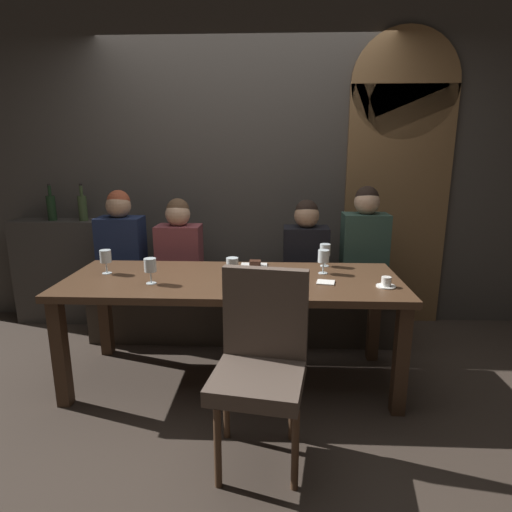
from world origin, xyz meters
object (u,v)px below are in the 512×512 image
dining_table (233,290)px  diner_bearded (179,246)px  wine_glass_far_right (324,257)px  wine_glass_near_right (106,257)px  chair_near_side (261,354)px  wine_bottle_dark_red (51,207)px  espresso_cup (386,283)px  dessert_plate (254,265)px  diner_far_end (306,247)px  diner_near_end (364,241)px  wine_bottle_pale_label (83,207)px  wine_glass_far_left (150,266)px  banquette_bench (241,312)px  wine_glass_center_front (232,265)px  diner_redhead (121,242)px  wine_glass_end_left (325,250)px

dining_table → diner_bearded: bearing=125.9°
wine_glass_far_right → wine_glass_near_right: bearing=-177.4°
wine_glass_near_right → diner_bearded: bearing=60.5°
chair_near_side → wine_bottle_dark_red: size_ratio=3.01×
espresso_cup → dessert_plate: 0.93m
diner_far_end → diner_near_end: size_ratio=0.87×
wine_bottle_pale_label → wine_glass_far_right: wine_bottle_pale_label is taller
wine_glass_far_left → dessert_plate: size_ratio=0.86×
chair_near_side → dessert_plate: chair_near_side is taller
espresso_cup → dessert_plate: bearing=153.3°
banquette_bench → wine_glass_far_left: (-0.50, -0.85, 0.63)m
diner_far_end → diner_near_end: bearing=2.2°
dining_table → chair_near_side: size_ratio=2.24×
wine_bottle_dark_red → wine_glass_center_front: size_ratio=1.99×
dining_table → diner_far_end: 0.89m
banquette_bench → wine_glass_near_right: wine_glass_near_right is taller
wine_glass_far_right → espresso_cup: (0.36, -0.28, -0.09)m
diner_near_end → wine_glass_near_right: 1.98m
wine_glass_near_right → diner_near_end: bearing=19.2°
wine_bottle_dark_red → espresso_cup: bearing=-23.5°
banquette_bench → dessert_plate: (0.13, -0.43, 0.53)m
diner_bearded → dessert_plate: 0.77m
wine_bottle_dark_red → wine_glass_far_left: bearing=-43.7°
wine_bottle_pale_label → espresso_cup: (2.40, -1.17, -0.30)m
chair_near_side → diner_redhead: size_ratio=1.22×
chair_near_side → diner_bearded: bearing=116.9°
dining_table → diner_bearded: size_ratio=2.99×
chair_near_side → wine_glass_near_right: (-1.08, 0.79, 0.29)m
wine_glass_far_right → diner_redhead: bearing=160.7°
wine_bottle_pale_label → wine_glass_end_left: size_ratio=1.99×
dining_table → diner_bearded: diner_bearded is taller
wine_glass_far_left → espresso_cup: wine_glass_far_left is taller
wine_glass_end_left → dining_table: bearing=-153.1°
banquette_bench → wine_glass_center_front: size_ratio=15.24×
wine_glass_center_front → wine_glass_far_left: same height
banquette_bench → wine_glass_far_left: size_ratio=15.24×
dining_table → diner_near_end: 1.25m
wine_bottle_dark_red → wine_glass_end_left: (2.36, -0.69, -0.21)m
diner_near_end → diner_bearded: bearing=-179.4°
diner_near_end → wine_bottle_dark_red: diner_near_end is taller
diner_near_end → dining_table: bearing=-144.3°
diner_near_end → espresso_cup: diner_near_end is taller
wine_glass_end_left → dessert_plate: bearing=-173.8°
banquette_bench → wine_bottle_pale_label: bearing=167.4°
banquette_bench → wine_bottle_dark_red: (-1.72, 0.32, 0.84)m
wine_glass_far_left → wine_glass_end_left: bearing=22.4°
wine_glass_end_left → espresso_cup: bearing=-55.7°
diner_far_end → wine_bottle_dark_red: 2.29m
espresso_cup → diner_far_end: bearing=117.1°
wine_bottle_pale_label → wine_glass_end_left: bearing=-18.5°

